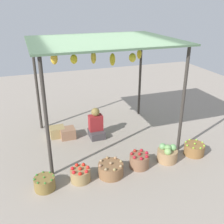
# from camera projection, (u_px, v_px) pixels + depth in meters

# --- Properties ---
(ground_plane) EXTENTS (14.00, 14.00, 0.00)m
(ground_plane) POSITION_uv_depth(u_px,v_px,m) (104.00, 138.00, 6.62)
(ground_plane) COLOR #9E9285
(market_stall_structure) EXTENTS (3.21, 2.50, 2.43)m
(market_stall_structure) POSITION_uv_depth(u_px,v_px,m) (103.00, 49.00, 5.74)
(market_stall_structure) COLOR #38332D
(market_stall_structure) RESTS_ON ground
(vendor_person) EXTENTS (0.36, 0.44, 0.78)m
(vendor_person) POSITION_uv_depth(u_px,v_px,m) (96.00, 126.00, 6.57)
(vendor_person) COLOR #403C3E
(vendor_person) RESTS_ON ground
(basket_green_chilies) EXTENTS (0.39, 0.39, 0.28)m
(basket_green_chilies) POSITION_uv_depth(u_px,v_px,m) (45.00, 183.00, 4.79)
(basket_green_chilies) COLOR olive
(basket_green_chilies) RESTS_ON ground
(basket_red_tomatoes) EXTENTS (0.39, 0.39, 0.31)m
(basket_red_tomatoes) POSITION_uv_depth(u_px,v_px,m) (80.00, 175.00, 5.01)
(basket_red_tomatoes) COLOR #9A7D4F
(basket_red_tomatoes) RESTS_ON ground
(basket_potatoes) EXTENTS (0.50, 0.50, 0.31)m
(basket_potatoes) POSITION_uv_depth(u_px,v_px,m) (111.00, 169.00, 5.16)
(basket_potatoes) COLOR brown
(basket_potatoes) RESTS_ON ground
(basket_red_apples) EXTENTS (0.41, 0.41, 0.35)m
(basket_red_apples) POSITION_uv_depth(u_px,v_px,m) (139.00, 161.00, 5.41)
(basket_red_apples) COLOR brown
(basket_red_apples) RESTS_ON ground
(basket_cabbages) EXTENTS (0.43, 0.43, 0.39)m
(basket_cabbages) POSITION_uv_depth(u_px,v_px,m) (167.00, 154.00, 5.62)
(basket_cabbages) COLOR #A57E56
(basket_cabbages) RESTS_ON ground
(basket_limes) EXTENTS (0.45, 0.45, 0.29)m
(basket_limes) POSITION_uv_depth(u_px,v_px,m) (194.00, 149.00, 5.87)
(basket_limes) COLOR olive
(basket_limes) RESTS_ON ground
(wooden_crate_near_vendor) EXTENTS (0.36, 0.34, 0.26)m
(wooden_crate_near_vendor) POSITION_uv_depth(u_px,v_px,m) (68.00, 133.00, 6.58)
(wooden_crate_near_vendor) COLOR #956A4F
(wooden_crate_near_vendor) RESTS_ON ground
(wooden_crate_stacked_rear) EXTENTS (0.36, 0.33, 0.26)m
(wooden_crate_stacked_rear) POSITION_uv_depth(u_px,v_px,m) (57.00, 132.00, 6.64)
(wooden_crate_stacked_rear) COLOR #A08754
(wooden_crate_stacked_rear) RESTS_ON ground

